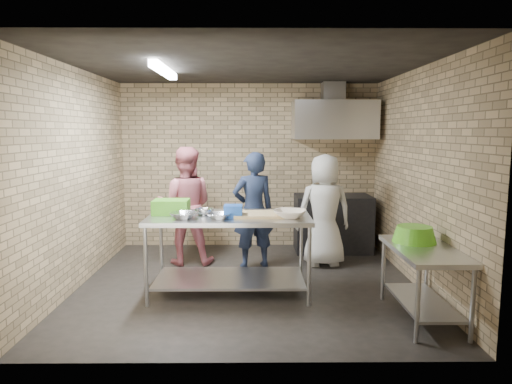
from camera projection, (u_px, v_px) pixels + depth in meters
floor at (248, 284)px, 5.81m from camera, size 4.20×4.20×0.00m
ceiling at (248, 66)px, 5.45m from camera, size 4.20×4.20×0.00m
back_wall at (249, 166)px, 7.61m from camera, size 4.20×0.06×2.70m
front_wall at (246, 203)px, 3.65m from camera, size 4.20×0.06×2.70m
left_wall at (77, 178)px, 5.61m from camera, size 0.06×4.00×2.70m
right_wall at (418, 178)px, 5.64m from camera, size 0.06×4.00×2.70m
prep_table at (230, 254)px, 5.42m from camera, size 1.89×0.94×0.94m
side_counter at (423, 283)px, 4.68m from camera, size 0.60×1.20×0.75m
stove at (332, 223)px, 7.39m from camera, size 1.20×0.70×0.90m
range_hood at (334, 120)px, 7.23m from camera, size 1.30×0.60×0.60m
hood_duct at (333, 92)px, 7.32m from camera, size 0.35×0.30×0.30m
wall_shelf at (350, 131)px, 7.44m from camera, size 0.80×0.20×0.04m
fluorescent_fixture at (164, 71)px, 5.45m from camera, size 0.10×1.25×0.08m
green_crate at (171, 207)px, 5.46m from camera, size 0.42×0.31×0.17m
blue_tub at (233, 211)px, 5.25m from camera, size 0.21×0.21×0.14m
cutting_board at (259, 214)px, 5.34m from camera, size 0.58×0.44×0.03m
mixing_bowl_a at (184, 215)px, 5.15m from camera, size 0.36×0.36×0.07m
mixing_bowl_b at (204, 212)px, 5.40m from camera, size 0.28×0.28×0.07m
mixing_bowl_c at (219, 216)px, 5.13m from camera, size 0.33×0.33×0.07m
ceramic_bowl at (290, 214)px, 5.21m from camera, size 0.45×0.45×0.09m
green_basin at (414, 234)px, 4.87m from camera, size 0.46×0.46×0.17m
bottle_red at (335, 125)px, 7.42m from camera, size 0.07×0.07×0.18m
bottle_green at (360, 126)px, 7.43m from camera, size 0.06×0.06×0.15m
man_navy at (253, 210)px, 6.44m from camera, size 0.69×0.55×1.64m
woman_pink at (185, 206)px, 6.62m from camera, size 0.84×0.66×1.70m
woman_white at (324, 210)px, 6.52m from camera, size 0.84×0.60×1.61m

